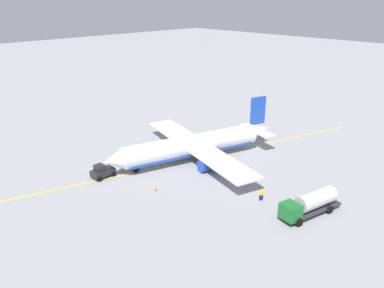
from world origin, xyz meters
name	(u,v)px	position (x,y,z in m)	size (l,w,h in m)	color
ground_plane	(192,160)	(0.00, 0.00, 0.00)	(400.00, 400.00, 0.00)	#939399
airplane	(195,145)	(-0.49, 0.14, 2.64)	(32.39, 31.38, 9.64)	white
fuel_tanker	(310,203)	(1.63, 23.71, 1.71)	(9.76, 4.40, 3.15)	#2D2D33
pushback_tug	(102,171)	(14.95, -5.07, 1.01)	(3.60, 2.31, 2.20)	#232328
refueling_worker	(261,195)	(2.99, 16.96, 0.82)	(0.60, 0.50, 1.71)	navy
safety_cone_nose	(156,189)	(11.83, 4.40, 0.29)	(0.52, 0.52, 0.57)	#F2590F
taxi_line_marking	(192,160)	(0.00, 0.00, 0.01)	(75.06, 0.30, 0.01)	yellow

